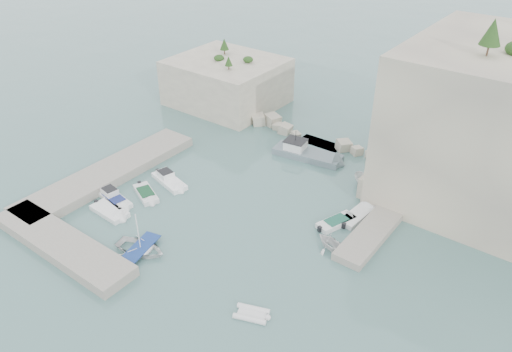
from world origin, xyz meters
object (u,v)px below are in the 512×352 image
Objects in this scene: motorboat_c at (146,196)px; rowboat at (141,251)px; tender_east_a at (330,248)px; work_boat at (307,157)px; motorboat_d at (114,201)px; motorboat_b at (170,183)px; tender_east_b at (336,224)px; motorboat_e at (110,213)px; tender_east_d at (367,190)px; tender_east_c at (357,217)px; inflatable_dinghy at (252,315)px.

rowboat is (6.94, -7.00, 0.00)m from motorboat_c.
tender_east_a is 0.34× the size of work_boat.
motorboat_d is 0.99× the size of motorboat_b.
tender_east_a is at bearing -139.96° from tender_east_b.
motorboat_c is 21.24m from work_boat.
rowboat is 20.21m from tender_east_b.
work_boat is (10.64, 23.41, 0.00)m from motorboat_e.
motorboat_b reaches higher than motorboat_e.
rowboat is at bearing -43.63° from motorboat_b.
motorboat_d is at bearing -127.84° from work_boat.
motorboat_d reaches higher than tender_east_b.
tender_east_d is at bearing 47.27° from motorboat_b.
motorboat_e is 29.26m from tender_east_d.
work_boat is at bearing 85.63° from motorboat_c.
rowboat is at bearing -105.41° from work_boat.
tender_east_c is at bearing 39.31° from motorboat_d.
work_boat is at bearing 63.14° from tender_east_b.
motorboat_e is at bearing 141.47° from tender_east_b.
motorboat_c is 22.00m from tender_east_a.
motorboat_c is 1.45× the size of tender_east_a.
motorboat_c and motorboat_e have the same top height.
work_boat is at bearing 60.28° from tender_east_c.
tender_east_a is (21.28, 1.09, 0.00)m from motorboat_b.
motorboat_d and motorboat_b have the same top height.
motorboat_c is 0.96× the size of motorboat_e.
rowboat is 0.97× the size of tender_east_c.
tender_east_a is (21.52, 4.60, 0.00)m from motorboat_c.
rowboat is at bearing 144.61° from tender_east_a.
work_boat reaches higher than motorboat_b.
rowboat is at bearing 146.65° from tender_east_c.
motorboat_b is 23.35m from tender_east_d.
tender_east_a reaches higher than rowboat.
motorboat_e is 0.93× the size of tender_east_c.
work_boat is (10.08, 18.70, 0.00)m from motorboat_c.
tender_east_c is at bearing -7.57° from tender_east_b.
motorboat_c is 3.52m from motorboat_b.
motorboat_b reaches higher than inflatable_dinghy.
inflatable_dinghy is (22.66, -4.11, 0.00)m from motorboat_d.
tender_east_b is 14.37m from work_boat.
motorboat_c is 0.49× the size of work_boat.
tender_east_b is at bearing 158.89° from tender_east_c.
motorboat_d reaches higher than motorboat_e.
tender_east_a is (22.07, 9.31, 0.00)m from motorboat_e.
tender_east_c is (21.28, 10.77, 0.00)m from motorboat_c.
tender_east_c is (0.69, 17.76, 0.00)m from inflatable_dinghy.
motorboat_d is 1.11× the size of rowboat.
motorboat_d is 1.74× the size of tender_east_a.
motorboat_b is (2.30, 6.39, 0.00)m from motorboat_d.
tender_east_d is 9.91m from work_boat.
tender_east_b is (20.07, 8.37, 0.00)m from motorboat_c.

